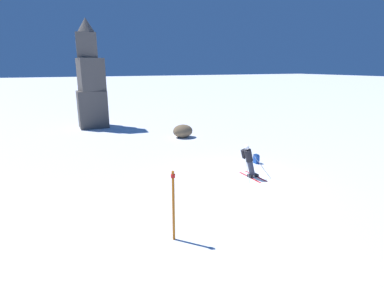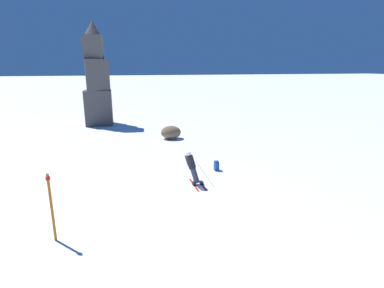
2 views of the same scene
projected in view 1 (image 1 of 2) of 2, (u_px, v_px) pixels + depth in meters
name	position (u px, v px, depth m)	size (l,w,h in m)	color
ground_plane	(235.00, 180.00, 14.01)	(300.00, 300.00, 0.00)	white
skier	(249.00, 159.00, 14.10)	(1.29, 1.61, 1.69)	red
rock_pillar	(91.00, 84.00, 25.20)	(2.34, 2.05, 8.95)	#4C4742
spare_backpack	(256.00, 159.00, 16.40)	(0.22, 0.30, 0.50)	#194293
exposed_boulder_1	(183.00, 131.00, 22.30)	(1.49, 1.26, 0.97)	brown
trail_marker	(173.00, 203.00, 8.93)	(0.13, 0.13, 2.23)	orange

